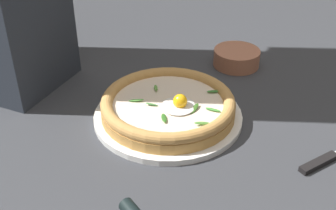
{
  "coord_description": "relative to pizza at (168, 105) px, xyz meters",
  "views": [
    {
      "loc": [
        0.7,
        0.04,
        0.49
      ],
      "look_at": [
        -0.02,
        -0.04,
        0.03
      ],
      "focal_mm": 46.26,
      "sensor_mm": 36.0,
      "label": 1
    }
  ],
  "objects": [
    {
      "name": "ground_plane",
      "position": [
        0.02,
        0.04,
        -0.05
      ],
      "size": [
        2.4,
        2.4,
        0.03
      ],
      "primitive_type": "cube",
      "color": "#35373B",
      "rests_on": "ground"
    },
    {
      "name": "pizza_plate",
      "position": [
        -0.0,
        -0.0,
        -0.03
      ],
      "size": [
        0.3,
        0.3,
        0.01
      ],
      "primitive_type": "cylinder",
      "color": "white",
      "rests_on": "ground"
    },
    {
      "name": "pizza",
      "position": [
        0.0,
        0.0,
        0.0
      ],
      "size": [
        0.27,
        0.27,
        0.05
      ],
      "color": "#C99147",
      "rests_on": "pizza_plate"
    },
    {
      "name": "side_bowl",
      "position": [
        -0.25,
        0.14,
        -0.01
      ],
      "size": [
        0.11,
        0.11,
        0.04
      ],
      "primitive_type": "cylinder",
      "color": "#BA7354",
      "rests_on": "ground"
    },
    {
      "name": "table_knife",
      "position": [
        0.09,
        0.3,
        -0.03
      ],
      "size": [
        0.15,
        0.19,
        0.01
      ],
      "color": "silver",
      "rests_on": "ground"
    }
  ]
}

